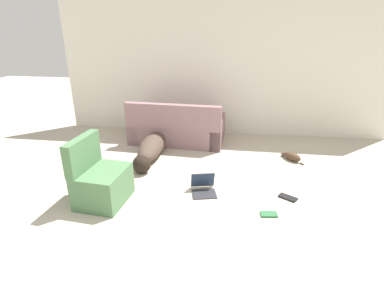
# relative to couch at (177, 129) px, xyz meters

# --- Properties ---
(ground_plane) EXTENTS (20.00, 20.00, 0.00)m
(ground_plane) POSITION_rel_couch_xyz_m (0.82, -2.94, -0.26)
(ground_plane) COLOR #BCB29E
(wall_back) EXTENTS (6.66, 0.06, 2.77)m
(wall_back) POSITION_rel_couch_xyz_m (0.82, 0.70, 1.13)
(wall_back) COLOR silver
(wall_back) RESTS_ON ground_plane
(couch) EXTENTS (1.84, 0.99, 0.85)m
(couch) POSITION_rel_couch_xyz_m (0.00, 0.00, 0.00)
(couch) COLOR gray
(couch) RESTS_ON ground_plane
(dog) EXTENTS (0.41, 1.77, 0.35)m
(dog) POSITION_rel_couch_xyz_m (-0.32, -0.80, -0.09)
(dog) COLOR #4C3D33
(dog) RESTS_ON ground_plane
(cat) EXTENTS (0.36, 0.41, 0.14)m
(cat) POSITION_rel_couch_xyz_m (2.12, -0.58, -0.19)
(cat) COLOR #473323
(cat) RESTS_ON ground_plane
(laptop_open) EXTENTS (0.40, 0.41, 0.26)m
(laptop_open) POSITION_rel_couch_xyz_m (0.71, -1.84, -0.18)
(laptop_open) COLOR #2D2D33
(laptop_open) RESTS_ON ground_plane
(book_green) EXTENTS (0.22, 0.14, 0.02)m
(book_green) POSITION_rel_couch_xyz_m (1.57, -2.30, -0.25)
(book_green) COLOR #2D663D
(book_green) RESTS_ON ground_plane
(book_black) EXTENTS (0.26, 0.22, 0.02)m
(book_black) POSITION_rel_couch_xyz_m (1.86, -1.87, -0.25)
(book_black) COLOR black
(book_black) RESTS_ON ground_plane
(side_chair) EXTENTS (0.64, 0.71, 0.88)m
(side_chair) POSITION_rel_couch_xyz_m (-0.60, -2.27, 0.04)
(side_chair) COLOR #4C754C
(side_chair) RESTS_ON ground_plane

